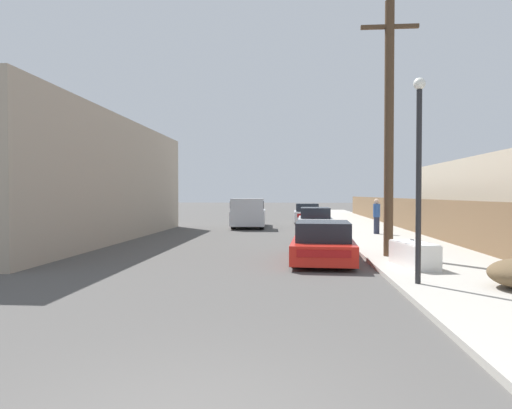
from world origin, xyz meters
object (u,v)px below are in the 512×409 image
at_px(utility_pole, 389,126).
at_px(discarded_fridge, 414,254).
at_px(parked_sports_car_red, 323,243).
at_px(pedestrian, 377,216).
at_px(car_parked_mid, 315,221).
at_px(car_parked_far, 307,214).
at_px(street_lamp, 419,164).
at_px(pickup_truck, 248,213).

bearing_deg(utility_pole, discarded_fridge, -83.41).
relative_size(parked_sports_car_red, pedestrian, 2.59).
relative_size(car_parked_mid, utility_pole, 0.55).
distance_m(parked_sports_car_red, utility_pole, 4.29).
relative_size(parked_sports_car_red, car_parked_mid, 1.03).
xyz_separation_m(car_parked_far, street_lamp, (1.73, -22.87, 2.08)).
relative_size(car_parked_far, pedestrian, 2.34).
xyz_separation_m(pickup_truck, street_lamp, (5.50, -17.96, 1.83)).
height_order(parked_sports_car_red, pedestrian, pedestrian).
relative_size(car_parked_mid, car_parked_far, 1.07).
relative_size(discarded_fridge, car_parked_mid, 0.42).
xyz_separation_m(car_parked_far, pickup_truck, (-3.77, -4.91, 0.25)).
bearing_deg(pedestrian, discarded_fridge, -94.82).
height_order(car_parked_far, pedestrian, pedestrian).
bearing_deg(utility_pole, street_lamp, -93.60).
height_order(parked_sports_car_red, car_parked_far, car_parked_far).
distance_m(car_parked_far, pedestrian, 10.60).
bearing_deg(pickup_truck, pedestrian, 140.09).
bearing_deg(car_parked_mid, utility_pole, -77.68).
distance_m(parked_sports_car_red, car_parked_far, 18.92).
bearing_deg(pedestrian, car_parked_mid, 153.79).
height_order(car_parked_mid, pickup_truck, pickup_truck).
relative_size(car_parked_far, pickup_truck, 0.74).
bearing_deg(discarded_fridge, pickup_truck, 101.21).
bearing_deg(discarded_fridge, car_parked_far, 86.33).
bearing_deg(car_parked_far, pickup_truck, -127.39).
relative_size(pickup_truck, pedestrian, 3.16).
height_order(parked_sports_car_red, street_lamp, street_lamp).
xyz_separation_m(parked_sports_car_red, pedestrian, (3.23, 8.81, 0.45)).
bearing_deg(pedestrian, car_parked_far, 107.21).
bearing_deg(street_lamp, pickup_truck, 107.03).
bearing_deg(discarded_fridge, pedestrian, 75.21).
height_order(parked_sports_car_red, car_parked_mid, car_parked_mid).
bearing_deg(discarded_fridge, parked_sports_car_red, 136.64).
distance_m(discarded_fridge, parked_sports_car_red, 2.82).
height_order(utility_pole, pedestrian, utility_pole).
distance_m(discarded_fridge, utility_pole, 4.37).
xyz_separation_m(discarded_fridge, parked_sports_car_red, (-2.35, 1.55, 0.11)).
relative_size(parked_sports_car_red, street_lamp, 1.00).
distance_m(car_parked_far, utility_pole, 18.81).
distance_m(discarded_fridge, pickup_truck, 16.69).
distance_m(pickup_truck, street_lamp, 18.87).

